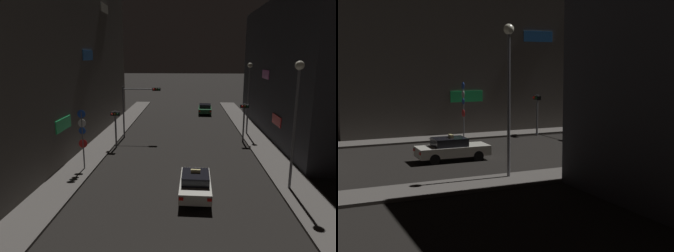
% 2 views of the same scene
% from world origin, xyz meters
% --- Properties ---
extents(sidewalk_left, '(2.48, 50.28, 0.15)m').
position_xyz_m(sidewalk_left, '(-7.40, 23.14, 0.08)').
color(sidewalk_left, '#5B5651').
rests_on(sidewalk_left, ground_plane).
extents(building_facade_left, '(6.20, 33.36, 17.85)m').
position_xyz_m(building_facade_left, '(-11.69, 21.03, 8.92)').
color(building_facade_left, '#514C47').
rests_on(building_facade_left, ground_plane).
extents(taxi, '(1.90, 4.49, 1.62)m').
position_xyz_m(taxi, '(1.06, 9.72, 0.74)').
color(taxi, silver).
rests_on(taxi, ground_plane).
extents(traffic_light_overhead, '(3.83, 0.42, 5.20)m').
position_xyz_m(traffic_light_overhead, '(-4.48, 23.15, 3.76)').
color(traffic_light_overhead, slate).
rests_on(traffic_light_overhead, ground_plane).
extents(traffic_light_left_kerb, '(0.80, 0.42, 3.36)m').
position_xyz_m(traffic_light_left_kerb, '(-5.91, 19.47, 2.43)').
color(traffic_light_left_kerb, slate).
rests_on(traffic_light_left_kerb, ground_plane).
extents(traffic_light_right_kerb, '(0.80, 0.42, 3.75)m').
position_xyz_m(traffic_light_right_kerb, '(5.91, 22.09, 2.69)').
color(traffic_light_right_kerb, slate).
rests_on(traffic_light_right_kerb, ground_plane).
extents(sign_pole_left, '(0.62, 0.10, 4.30)m').
position_xyz_m(sign_pole_left, '(-6.89, 13.44, 2.66)').
color(sign_pole_left, slate).
rests_on(sign_pole_left, sidewalk_left).
extents(street_lamp_near_block, '(0.53, 0.53, 7.72)m').
position_xyz_m(street_lamp_near_block, '(6.88, 10.77, 5.48)').
color(street_lamp_near_block, slate).
rests_on(street_lamp_near_block, sidewalk_right).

